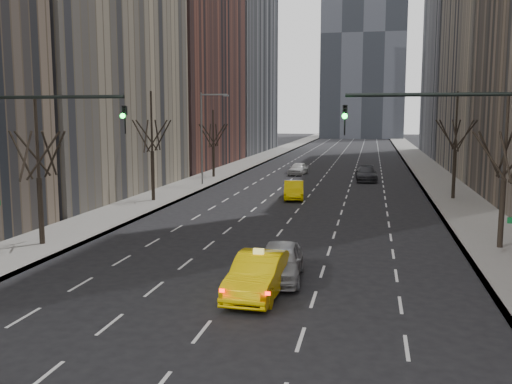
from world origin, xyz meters
The scene contains 16 objects.
sidewalk_left centered at (-12.25, 70.00, 0.07)m, with size 4.50×320.00×0.15m, color slate.
sidewalk_right centered at (12.25, 70.00, 0.07)m, with size 4.50×320.00×0.15m, color slate.
bld_left_far centered at (-21.50, 66.00, 22.00)m, with size 14.00×28.00×44.00m, color brown.
tree_lw_b centered at (-12.00, 18.00, 3.72)m, with size 3.36×3.50×7.82m.
tree_lw_c centered at (-12.00, 34.00, 4.04)m, with size 3.36×3.50×8.74m.
tree_lw_d centered at (-12.00, 52.00, 3.56)m, with size 3.36×3.50×7.36m.
tree_rw_b centered at (12.00, 22.00, 3.72)m, with size 3.36×3.50×7.82m.
tree_rw_c centered at (12.00, 40.00, 4.04)m, with size 3.36×3.50×8.74m.
traffic_mast_left centered at (-9.11, 12.00, 5.49)m, with size 6.69×0.39×8.00m.
traffic_mast_right centered at (9.11, 12.00, 5.49)m, with size 6.69×0.39×8.00m.
streetlight_far centered at (-10.84, 45.00, 5.62)m, with size 2.83×0.22×9.00m.
taxi_sedan centered at (1.08, 12.08, 0.83)m, with size 1.76×5.04×1.66m, color yellow.
silver_sedan_ahead centered at (1.55, 14.40, 0.80)m, with size 1.89×4.70×1.60m, color #9A9CA1.
far_taxi centered at (-1.05, 37.86, 0.75)m, with size 1.59×4.57×1.51m, color yellow.
far_suv_grey centered at (4.76, 52.33, 0.78)m, with size 2.18×5.35×1.55m, color #2E2F34.
far_car_white centered at (-3.12, 57.02, 0.73)m, with size 1.72×4.28×1.46m, color silver.
Camera 1 is at (5.30, -9.15, 7.06)m, focal length 40.00 mm.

